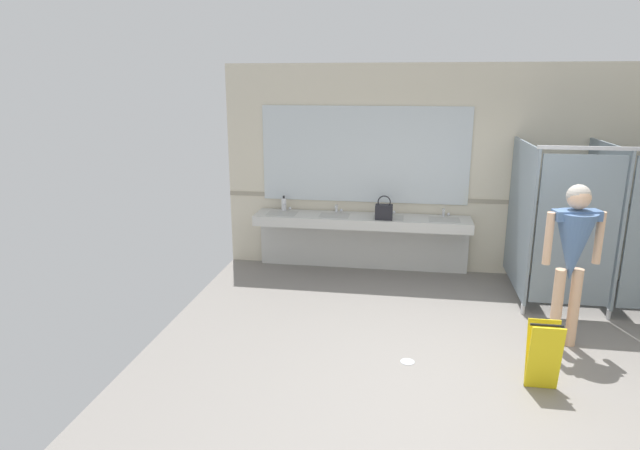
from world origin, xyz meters
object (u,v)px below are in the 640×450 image
object	(u,v)px
person_standing	(573,246)
paper_cup	(387,215)
handbag	(384,211)
wet_floor_sign	(544,355)
soap_dispenser	(284,204)

from	to	relation	value
person_standing	paper_cup	size ratio (longest dim) A/B	17.52
handbag	paper_cup	xyz separation A→B (m)	(0.04, 0.08, -0.06)
handbag	wet_floor_sign	size ratio (longest dim) A/B	0.53
person_standing	soap_dispenser	size ratio (longest dim) A/B	7.74
handbag	person_standing	bearing A→B (deg)	-41.85
wet_floor_sign	person_standing	bearing A→B (deg)	65.79
person_standing	wet_floor_sign	world-z (taller)	person_standing
person_standing	wet_floor_sign	size ratio (longest dim) A/B	2.72
paper_cup	soap_dispenser	bearing A→B (deg)	172.07
paper_cup	wet_floor_sign	world-z (taller)	paper_cup
person_standing	paper_cup	xyz separation A→B (m)	(-1.91, 1.83, -0.20)
soap_dispenser	paper_cup	bearing A→B (deg)	-7.93
person_standing	soap_dispenser	xyz separation A→B (m)	(-3.42, 2.04, -0.15)
person_standing	paper_cup	world-z (taller)	person_standing
soap_dispenser	paper_cup	world-z (taller)	soap_dispenser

